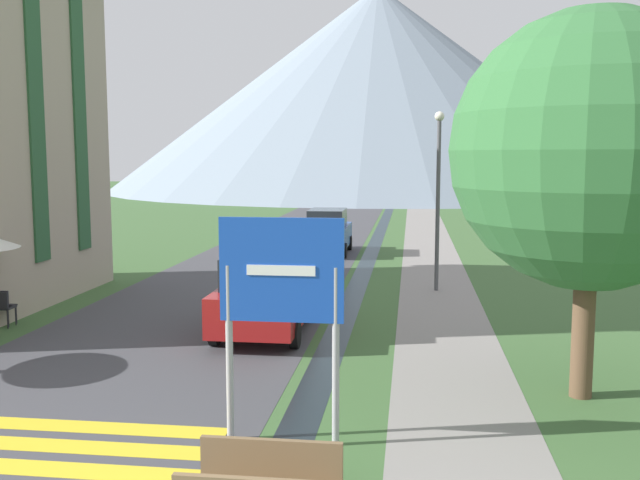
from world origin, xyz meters
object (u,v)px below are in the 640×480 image
(road_sign, at_px, (281,295))
(tree_by_path, at_px, (591,151))
(parked_car_near, at_px, (266,293))
(cafe_chair_far_right, at_px, (3,304))
(parked_car_far, at_px, (328,232))
(cafe_chair_far_left, at_px, (2,306))
(streetlamp, at_px, (438,186))

(road_sign, bearing_deg, tree_by_path, 28.75)
(road_sign, height_order, tree_by_path, tree_by_path)
(parked_car_near, height_order, cafe_chair_far_right, parked_car_near)
(road_sign, relative_size, parked_car_far, 0.82)
(road_sign, relative_size, cafe_chair_far_left, 3.70)
(cafe_chair_far_right, bearing_deg, parked_car_far, 75.53)
(parked_car_near, distance_m, tree_by_path, 7.65)
(cafe_chair_far_left, bearing_deg, road_sign, -33.02)
(parked_car_far, distance_m, streetlamp, 8.80)
(cafe_chair_far_right, xyz_separation_m, tree_by_path, (12.27, -3.41, 3.53))
(cafe_chair_far_right, distance_m, streetlamp, 11.99)
(parked_car_far, relative_size, cafe_chair_far_left, 4.49)
(cafe_chair_far_left, bearing_deg, cafe_chair_far_right, 119.77)
(parked_car_far, distance_m, cafe_chair_far_right, 14.56)
(road_sign, xyz_separation_m, cafe_chair_far_right, (-7.71, 5.91, -1.58))
(parked_car_near, relative_size, cafe_chair_far_left, 4.77)
(road_sign, xyz_separation_m, parked_car_far, (-1.61, 19.12, -1.18))
(cafe_chair_far_right, height_order, cafe_chair_far_left, same)
(cafe_chair_far_left, distance_m, streetlamp, 12.01)
(parked_car_far, xyz_separation_m, cafe_chair_far_left, (-6.02, -13.38, -0.39))
(parked_car_near, bearing_deg, road_sign, -76.37)
(streetlamp, distance_m, tree_by_path, 9.42)
(parked_car_near, height_order, tree_by_path, tree_by_path)
(parked_car_far, relative_size, cafe_chair_far_right, 4.49)
(cafe_chair_far_right, xyz_separation_m, cafe_chair_far_left, (0.08, -0.17, 0.00))
(cafe_chair_far_left, distance_m, tree_by_path, 13.09)
(road_sign, bearing_deg, cafe_chair_far_right, 142.55)
(road_sign, distance_m, parked_car_far, 19.22)
(parked_car_near, distance_m, streetlamp, 7.21)
(cafe_chair_far_right, relative_size, cafe_chair_far_left, 1.00)
(cafe_chair_far_left, bearing_deg, parked_car_far, 69.70)
(parked_car_far, bearing_deg, parked_car_near, -89.38)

